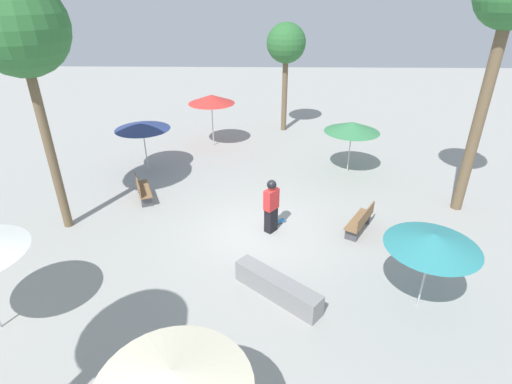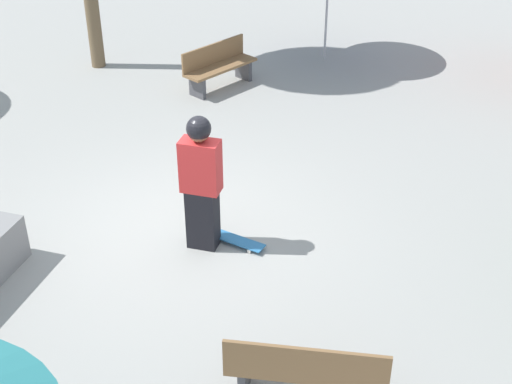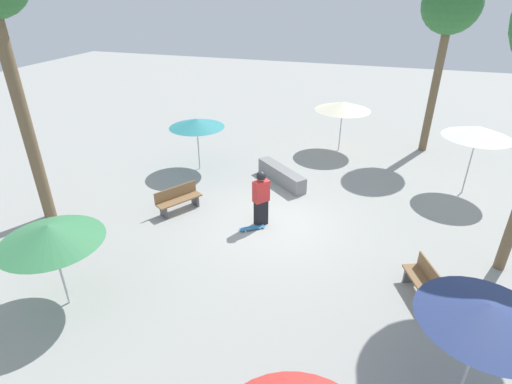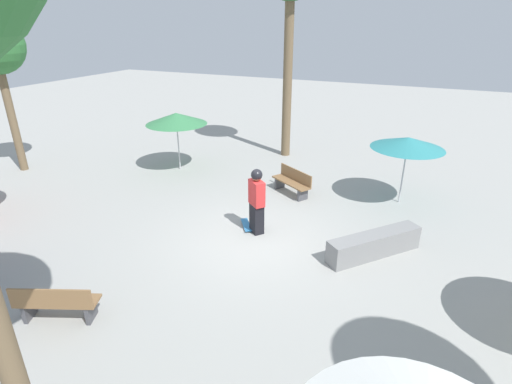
% 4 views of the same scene
% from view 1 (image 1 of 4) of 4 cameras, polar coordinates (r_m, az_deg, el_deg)
% --- Properties ---
extents(ground_plane, '(60.00, 60.00, 0.00)m').
position_cam_1_polar(ground_plane, '(13.36, 0.26, -5.86)').
color(ground_plane, '#9E9E99').
extents(skater_main, '(0.56, 0.53, 1.88)m').
position_cam_1_polar(skater_main, '(12.96, 2.19, -1.77)').
color(skater_main, black).
rests_on(skater_main, ground_plane).
extents(skateboard, '(0.63, 0.77, 0.07)m').
position_cam_1_polar(skateboard, '(13.80, 2.79, -4.42)').
color(skateboard, teal).
rests_on(skateboard, ground_plane).
extents(concrete_ledge, '(2.07, 2.29, 0.61)m').
position_cam_1_polar(concrete_ledge, '(10.76, 3.05, -13.45)').
color(concrete_ledge, gray).
rests_on(concrete_ledge, ground_plane).
extents(bench_near, '(1.65, 1.02, 0.85)m').
position_cam_1_polar(bench_near, '(15.79, -15.94, 0.37)').
color(bench_near, '#47474C').
rests_on(bench_near, ground_plane).
extents(bench_far, '(1.59, 1.22, 0.85)m').
position_cam_1_polar(bench_far, '(13.64, 14.71, -4.00)').
color(bench_far, '#47474C').
rests_on(bench_far, ground_plane).
extents(shade_umbrella_cream, '(2.50, 2.50, 2.30)m').
position_cam_1_polar(shade_umbrella_cream, '(6.71, -11.95, -24.73)').
color(shade_umbrella_cream, '#B7B7BC').
rests_on(shade_umbrella_cream, ground_plane).
extents(shade_umbrella_teal, '(2.24, 2.24, 2.18)m').
position_cam_1_polar(shade_umbrella_teal, '(10.33, 23.99, -6.35)').
color(shade_umbrella_teal, '#B7B7BC').
rests_on(shade_umbrella_teal, ground_plane).
extents(shade_umbrella_green, '(2.33, 2.33, 2.25)m').
position_cam_1_polar(shade_umbrella_green, '(17.45, 13.58, 9.03)').
color(shade_umbrella_green, '#B7B7BC').
rests_on(shade_umbrella_green, ground_plane).
extents(shade_umbrella_navy, '(2.31, 2.31, 2.28)m').
position_cam_1_polar(shade_umbrella_navy, '(17.63, -15.95, 9.16)').
color(shade_umbrella_navy, '#B7B7BC').
rests_on(shade_umbrella_navy, ground_plane).
extents(shade_umbrella_red, '(2.28, 2.28, 2.60)m').
position_cam_1_polar(shade_umbrella_red, '(20.07, -6.40, 13.05)').
color(shade_umbrella_red, '#B7B7BC').
rests_on(shade_umbrella_red, ground_plane).
extents(palm_tree_center_right, '(2.70, 2.70, 7.69)m').
position_cam_1_polar(palm_tree_center_right, '(13.34, -30.75, 19.27)').
color(palm_tree_center_right, brown).
rests_on(palm_tree_center_right, ground_plane).
extents(palm_tree_center_left, '(2.15, 2.15, 8.26)m').
position_cam_1_polar(palm_tree_center_left, '(14.84, 32.53, 21.73)').
color(palm_tree_center_left, brown).
rests_on(palm_tree_center_left, ground_plane).
extents(palm_tree_far_back, '(2.04, 2.04, 5.69)m').
position_cam_1_polar(palm_tree_far_back, '(22.04, 4.33, 20.21)').
color(palm_tree_far_back, brown).
rests_on(palm_tree_far_back, ground_plane).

